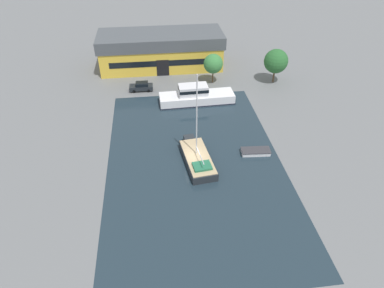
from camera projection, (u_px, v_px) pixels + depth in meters
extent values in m
plane|color=slate|center=(195.00, 163.00, 46.02)|extent=(440.00, 440.00, 0.00)
cube|color=#1E2D38|center=(195.00, 163.00, 46.02)|extent=(23.21, 38.49, 0.01)
cube|color=gold|center=(161.00, 56.00, 69.89)|extent=(24.08, 9.23, 4.64)
cube|color=#474C51|center=(160.00, 39.00, 67.82)|extent=(24.80, 9.51, 2.29)
cube|color=black|center=(163.00, 68.00, 66.65)|extent=(2.40, 0.07, 3.25)
cube|color=black|center=(163.00, 64.00, 66.10)|extent=(20.44, 0.11, 1.16)
cylinder|color=brown|center=(213.00, 77.00, 64.47)|extent=(0.25, 0.25, 2.47)
sphere|color=#387A3D|center=(213.00, 64.00, 62.94)|extent=(3.58, 3.58, 3.58)
cylinder|color=brown|center=(274.00, 76.00, 64.66)|extent=(0.32, 0.32, 2.54)
sphere|color=#28602D|center=(276.00, 61.00, 62.91)|extent=(4.41, 4.41, 4.41)
cube|color=#1E2328|center=(141.00, 87.00, 62.25)|extent=(4.25, 1.93, 0.73)
cube|color=black|center=(142.00, 84.00, 61.88)|extent=(2.22, 1.66, 0.56)
cube|color=black|center=(136.00, 84.00, 61.80)|extent=(0.07, 1.47, 0.44)
cylinder|color=black|center=(134.00, 91.00, 61.69)|extent=(0.60, 0.21, 0.60)
cylinder|color=black|center=(134.00, 87.00, 63.00)|extent=(0.60, 0.21, 0.60)
cylinder|color=black|center=(149.00, 91.00, 61.91)|extent=(0.60, 0.21, 0.60)
cylinder|color=black|center=(149.00, 87.00, 63.22)|extent=(0.60, 0.21, 0.60)
cube|color=#23282D|center=(198.00, 160.00, 45.63)|extent=(4.28, 8.62, 1.09)
cube|color=#23282D|center=(189.00, 140.00, 49.32)|extent=(1.61, 1.37, 1.09)
cube|color=tan|center=(198.00, 156.00, 45.28)|extent=(4.10, 8.28, 0.08)
cylinder|color=silver|center=(197.00, 117.00, 42.32)|extent=(0.16, 0.16, 11.46)
cylinder|color=silver|center=(200.00, 155.00, 43.63)|extent=(0.58, 3.71, 0.12)
cube|color=#236647|center=(202.00, 166.00, 43.39)|extent=(2.51, 2.09, 0.30)
cube|color=white|center=(197.00, 98.00, 58.63)|extent=(12.81, 3.97, 1.58)
cube|color=black|center=(197.00, 102.00, 59.02)|extent=(12.93, 4.04, 0.18)
cube|color=silver|center=(193.00, 90.00, 57.57)|extent=(4.91, 2.71, 1.70)
cube|color=black|center=(193.00, 89.00, 57.47)|extent=(5.01, 2.78, 0.54)
cube|color=white|center=(256.00, 152.00, 47.48)|extent=(3.97, 1.89, 0.53)
cube|color=#333338|center=(256.00, 150.00, 47.30)|extent=(4.13, 2.00, 0.08)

